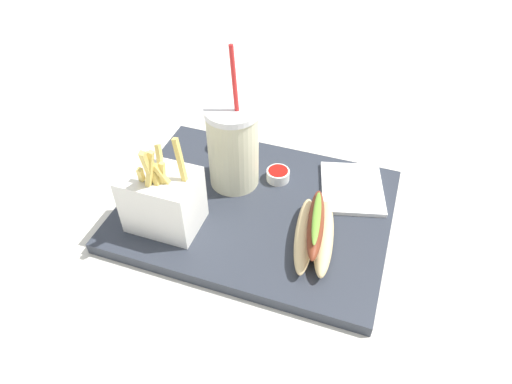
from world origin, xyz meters
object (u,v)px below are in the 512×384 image
object	(u,v)px
ketchup_cup_2	(278,174)
napkin_stack	(352,188)
ketchup_cup_1	(221,143)
fries_basket	(163,199)
soda_cup	(233,146)
hot_dog_1	(315,233)

from	to	relation	value
ketchup_cup_2	napkin_stack	bearing A→B (deg)	6.69
ketchup_cup_1	napkin_stack	world-z (taller)	ketchup_cup_1
ketchup_cup_2	fries_basket	bearing A→B (deg)	-130.97
fries_basket	napkin_stack	size ratio (longest dim) A/B	1.40
soda_cup	napkin_stack	xyz separation A→B (m)	(0.20, 0.04, -0.07)
hot_dog_1	ketchup_cup_1	world-z (taller)	hot_dog_1
hot_dog_1	napkin_stack	xyz separation A→B (m)	(0.03, 0.13, -0.02)
ketchup_cup_1	ketchup_cup_2	world-z (taller)	same
hot_dog_1	ketchup_cup_2	bearing A→B (deg)	127.77
fries_basket	ketchup_cup_1	world-z (taller)	fries_basket
napkin_stack	ketchup_cup_2	bearing A→B (deg)	-173.31
ketchup_cup_2	napkin_stack	distance (m)	0.13
soda_cup	fries_basket	distance (m)	0.15
fries_basket	soda_cup	bearing A→B (deg)	62.95
soda_cup	napkin_stack	bearing A→B (deg)	12.31
soda_cup	hot_dog_1	bearing A→B (deg)	-29.48
soda_cup	fries_basket	bearing A→B (deg)	-117.05
soda_cup	ketchup_cup_2	size ratio (longest dim) A/B	6.24
hot_dog_1	napkin_stack	distance (m)	0.14
soda_cup	napkin_stack	distance (m)	0.21
ketchup_cup_2	napkin_stack	size ratio (longest dim) A/B	0.32
napkin_stack	soda_cup	bearing A→B (deg)	-167.69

